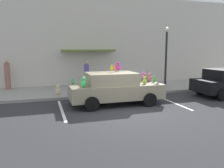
{
  "coord_description": "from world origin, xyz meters",
  "views": [
    {
      "loc": [
        -3.5,
        -8.88,
        2.66
      ],
      "look_at": [
        -0.13,
        1.94,
        0.9
      ],
      "focal_mm": 36.39,
      "sensor_mm": 36.0,
      "label": 1
    }
  ],
  "objects": [
    {
      "name": "sidewalk",
      "position": [
        0.0,
        5.0,
        0.07
      ],
      "size": [
        24.0,
        4.0,
        0.15
      ],
      "primitive_type": "cube",
      "color": "gray",
      "rests_on": "ground"
    },
    {
      "name": "pedestrian_walking_past",
      "position": [
        -0.67,
        5.89,
        0.95
      ],
      "size": [
        0.32,
        0.32,
        1.71
      ],
      "color": "#5D4AAB",
      "rests_on": "sidewalk"
    },
    {
      "name": "parking_stripe_rear",
      "position": [
        -2.74,
        1.0,
        0.0
      ],
      "size": [
        0.12,
        3.6,
        0.01
      ],
      "primitive_type": "cube",
      "color": "silver",
      "rests_on": "ground"
    },
    {
      "name": "storefront_building",
      "position": [
        -0.0,
        7.14,
        3.19
      ],
      "size": [
        24.0,
        1.25,
        6.4
      ],
      "color": "beige",
      "rests_on": "ground"
    },
    {
      "name": "plush_covered_car",
      "position": [
        -0.17,
        1.35,
        0.8
      ],
      "size": [
        4.42,
        2.02,
        1.99
      ],
      "color": "gray",
      "rests_on": "ground"
    },
    {
      "name": "teddy_bear_on_sidewalk",
      "position": [
        -2.7,
        3.74,
        0.41
      ],
      "size": [
        0.29,
        0.25,
        0.56
      ],
      "color": "beige",
      "rests_on": "sidewalk"
    },
    {
      "name": "ground_plane",
      "position": [
        0.0,
        0.0,
        0.0
      ],
      "size": [
        60.0,
        60.0,
        0.0
      ],
      "primitive_type": "plane",
      "color": "#2D2D30"
    },
    {
      "name": "parking_stripe_front",
      "position": [
        2.71,
        1.0,
        0.0
      ],
      "size": [
        0.12,
        3.6,
        0.01
      ],
      "primitive_type": "cube",
      "color": "silver",
      "rests_on": "ground"
    },
    {
      "name": "street_lamp_post",
      "position": [
        3.82,
        3.5,
        2.47
      ],
      "size": [
        0.28,
        0.28,
        3.78
      ],
      "color": "black",
      "rests_on": "sidewalk"
    },
    {
      "name": "pedestrian_near_shopfront",
      "position": [
        -5.56,
        6.48,
        1.02
      ],
      "size": [
        0.33,
        0.33,
        1.86
      ],
      "color": "#95635B",
      "rests_on": "sidewalk"
    }
  ]
}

